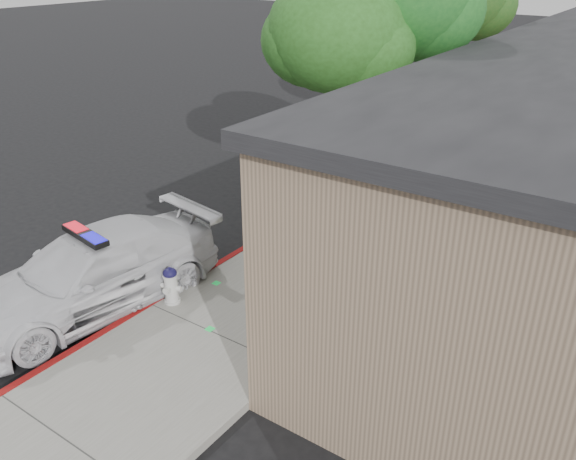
# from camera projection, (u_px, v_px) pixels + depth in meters

# --- Properties ---
(ground) EXTENTS (120.00, 120.00, 0.00)m
(ground) POSITION_uv_depth(u_px,v_px,m) (149.00, 310.00, 11.07)
(ground) COLOR black
(ground) RESTS_ON ground
(sidewalk) EXTENTS (3.20, 60.00, 0.15)m
(sidewalk) POSITION_uv_depth(u_px,v_px,m) (308.00, 266.00, 12.42)
(sidewalk) COLOR gray
(sidewalk) RESTS_ON ground
(red_curb) EXTENTS (0.14, 60.00, 0.16)m
(red_curb) POSITION_uv_depth(u_px,v_px,m) (250.00, 247.00, 13.22)
(red_curb) COLOR maroon
(red_curb) RESTS_ON ground
(police_car) EXTENTS (2.78, 5.23, 1.56)m
(police_car) POSITION_uv_depth(u_px,v_px,m) (91.00, 273.00, 10.87)
(police_car) COLOR silver
(police_car) RESTS_ON ground
(fire_hydrant) EXTENTS (0.42, 0.37, 0.73)m
(fire_hydrant) POSITION_uv_depth(u_px,v_px,m) (171.00, 285.00, 10.88)
(fire_hydrant) COLOR silver
(fire_hydrant) RESTS_ON sidewalk
(street_tree_near) EXTENTS (3.35, 3.08, 5.65)m
(street_tree_near) POSITION_uv_depth(u_px,v_px,m) (337.00, 38.00, 12.82)
(street_tree_near) COLOR black
(street_tree_near) RESTS_ON sidewalk
(street_tree_mid) EXTENTS (3.60, 3.42, 6.52)m
(street_tree_mid) POSITION_uv_depth(u_px,v_px,m) (401.00, 0.00, 13.38)
(street_tree_mid) COLOR black
(street_tree_mid) RESTS_ON sidewalk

